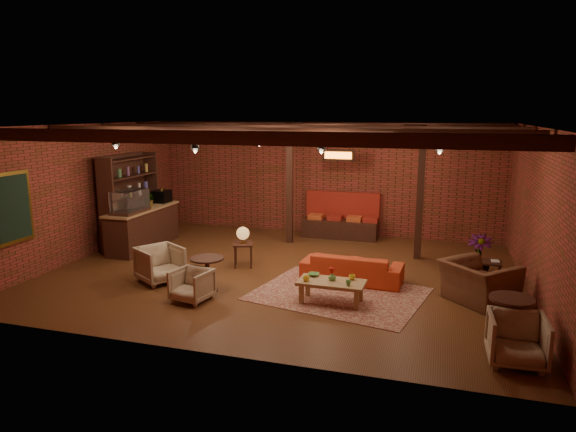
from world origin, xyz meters
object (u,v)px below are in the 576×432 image
(armchair_a, at_px, (160,262))
(armchair_b, at_px, (192,284))
(side_table_book, at_px, (491,263))
(round_table_right, at_px, (511,314))
(coffee_table, at_px, (331,283))
(sofa, at_px, (352,268))
(round_table_left, at_px, (207,269))
(side_table_lamp, at_px, (243,236))
(plant_tall, at_px, (482,214))
(armchair_far, at_px, (517,337))
(armchair_right, at_px, (479,276))

(armchair_a, distance_m, armchair_b, 1.40)
(side_table_book, xyz_separation_m, round_table_right, (0.04, -2.95, 0.06))
(coffee_table, relative_size, armchair_a, 1.49)
(sofa, distance_m, coffee_table, 1.32)
(armchair_b, bearing_deg, coffee_table, 24.92)
(round_table_left, bearing_deg, sofa, 27.95)
(armchair_b, bearing_deg, side_table_lamp, 97.62)
(armchair_a, relative_size, side_table_book, 1.66)
(side_table_lamp, xyz_separation_m, armchair_a, (-1.26, -1.51, -0.29))
(sofa, distance_m, plant_tall, 2.96)
(plant_tall, bearing_deg, side_table_lamp, -171.93)
(armchair_a, height_order, armchair_far, armchair_a)
(side_table_book, xyz_separation_m, armchair_far, (0.07, -3.54, -0.05))
(sofa, relative_size, coffee_table, 1.66)
(round_table_left, relative_size, armchair_far, 0.87)
(armchair_b, xyz_separation_m, plant_tall, (5.21, 3.03, 1.06))
(round_table_right, relative_size, armchair_far, 0.98)
(sofa, relative_size, side_table_book, 4.11)
(side_table_book, bearing_deg, armchair_right, -104.20)
(round_table_right, bearing_deg, coffee_table, 161.92)
(armchair_right, bearing_deg, round_table_left, 55.40)
(coffee_table, relative_size, armchair_b, 1.86)
(sofa, bearing_deg, plant_tall, -154.16)
(round_table_left, bearing_deg, round_table_right, -9.23)
(plant_tall, bearing_deg, armchair_far, -85.78)
(sofa, height_order, armchair_a, armchair_a)
(armchair_b, bearing_deg, sofa, 46.57)
(coffee_table, bearing_deg, round_table_left, -178.02)
(round_table_left, height_order, armchair_right, armchair_right)
(side_table_lamp, xyz_separation_m, armchair_right, (5.01, -0.86, -0.19))
(round_table_right, xyz_separation_m, plant_tall, (-0.26, 3.35, 0.88))
(sofa, xyz_separation_m, round_table_right, (2.79, -2.28, 0.21))
(sofa, relative_size, plant_tall, 0.74)
(side_table_book, distance_m, round_table_right, 2.96)
(coffee_table, xyz_separation_m, armchair_b, (-2.51, -0.65, -0.04))
(armchair_a, xyz_separation_m, side_table_book, (6.57, 1.83, 0.03))
(coffee_table, height_order, side_table_lamp, side_table_lamp)
(armchair_b, relative_size, side_table_book, 1.33)
(side_table_lamp, relative_size, armchair_b, 1.38)
(coffee_table, distance_m, side_table_lamp, 2.94)
(armchair_b, bearing_deg, round_table_right, 7.16)
(side_table_book, height_order, round_table_right, round_table_right)
(sofa, relative_size, armchair_far, 2.63)
(round_table_left, distance_m, plant_tall, 5.80)
(sofa, xyz_separation_m, side_table_lamp, (-2.57, 0.35, 0.40))
(round_table_right, height_order, armchair_far, armchair_far)
(armchair_right, xyz_separation_m, side_table_book, (0.30, 1.19, -0.07))
(round_table_right, bearing_deg, armchair_far, -86.87)
(armchair_b, relative_size, armchair_far, 0.85)
(armchair_far, relative_size, plant_tall, 0.28)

